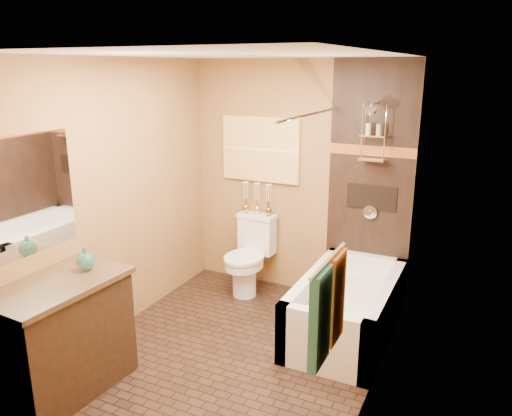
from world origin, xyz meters
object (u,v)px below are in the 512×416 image
Objects in this scene: vanity at (61,336)px; bathtub at (347,312)px; toilet at (250,255)px; sunset_painting at (260,149)px.

bathtub is at bearing 48.80° from vanity.
bathtub is 1.33m from toilet.
sunset_painting is at bearing 149.48° from bathtub.
sunset_painting reaches higher than vanity.
sunset_painting is 1.95m from bathtub.
sunset_painting is at bearing 92.72° from toilet.
sunset_painting reaches higher than toilet.
bathtub is (1.23, -0.73, -1.33)m from sunset_painting.
sunset_painting is at bearing 82.08° from vanity.
bathtub is 2.47m from vanity.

